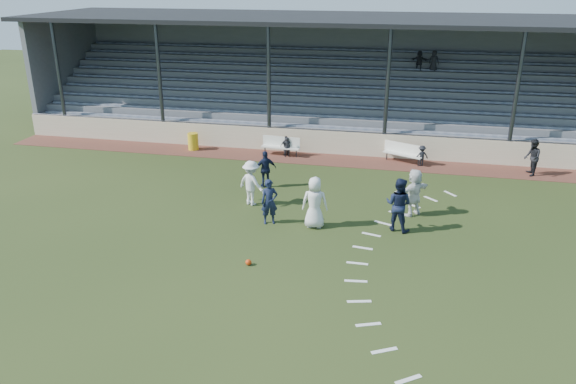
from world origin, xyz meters
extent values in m
plane|color=#273415|center=(0.00, 0.00, 0.00)|extent=(90.00, 90.00, 0.00)
cube|color=#532A21|center=(0.00, 10.50, 0.01)|extent=(34.00, 2.00, 0.02)
cube|color=beige|center=(0.00, 11.55, 0.60)|extent=(34.00, 0.18, 1.20)
cube|color=silver|center=(-2.16, 10.64, 0.45)|extent=(2.03, 0.59, 0.06)
cube|color=silver|center=(-2.16, 10.86, 0.70)|extent=(2.00, 0.26, 0.54)
cylinder|color=#33353B|center=(-3.01, 10.73, 0.22)|extent=(0.06, 0.06, 0.40)
cylinder|color=#33353B|center=(-1.32, 10.56, 0.22)|extent=(0.06, 0.06, 0.40)
cube|color=silver|center=(3.99, 10.77, 0.45)|extent=(1.99, 1.18, 0.06)
cube|color=silver|center=(3.99, 10.99, 0.70)|extent=(1.85, 0.87, 0.54)
cylinder|color=#33353B|center=(3.21, 11.12, 0.22)|extent=(0.06, 0.06, 0.40)
cylinder|color=#33353B|center=(4.76, 10.42, 0.22)|extent=(0.06, 0.06, 0.40)
cylinder|color=gold|center=(-6.93, 10.68, 0.47)|extent=(0.56, 0.56, 0.89)
sphere|color=red|center=(-0.58, -0.85, 0.10)|extent=(0.20, 0.20, 0.20)
imported|color=silver|center=(1.00, 2.50, 0.97)|extent=(1.00, 0.70, 1.95)
imported|color=#121A33|center=(-0.70, 2.46, 0.86)|extent=(0.74, 0.61, 1.73)
imported|color=#121A33|center=(4.00, 2.88, 1.00)|extent=(1.17, 1.03, 2.01)
imported|color=silver|center=(-1.85, 4.08, 0.93)|extent=(1.37, 1.13, 1.85)
imported|color=#121A33|center=(-1.79, 6.16, 0.82)|extent=(1.03, 0.83, 1.64)
imported|color=silver|center=(4.55, 4.42, 0.93)|extent=(1.61, 1.62, 1.87)
imported|color=black|center=(9.84, 10.20, 0.87)|extent=(0.70, 0.87, 1.71)
imported|color=black|center=(-1.80, 10.51, 0.54)|extent=(0.44, 0.36, 1.04)
imported|color=black|center=(-1.88, 10.74, 0.53)|extent=(0.65, 0.47, 1.02)
imported|color=black|center=(4.90, 10.52, 0.53)|extent=(0.75, 0.58, 1.02)
cube|color=slate|center=(0.00, 12.10, 0.60)|extent=(34.00, 0.80, 1.20)
cube|color=gray|center=(0.00, 12.20, 1.25)|extent=(33.00, 0.28, 0.10)
cube|color=slate|center=(0.00, 12.90, 0.80)|extent=(34.00, 0.80, 1.60)
cube|color=gray|center=(0.00, 13.00, 1.65)|extent=(33.00, 0.28, 0.10)
cube|color=slate|center=(0.00, 13.70, 1.00)|extent=(34.00, 0.80, 2.00)
cube|color=gray|center=(0.00, 13.80, 2.05)|extent=(33.00, 0.28, 0.10)
cube|color=slate|center=(0.00, 14.50, 1.20)|extent=(34.00, 0.80, 2.40)
cube|color=gray|center=(0.00, 14.60, 2.45)|extent=(33.00, 0.28, 0.10)
cube|color=slate|center=(0.00, 15.30, 1.40)|extent=(34.00, 0.80, 2.80)
cube|color=gray|center=(0.00, 15.40, 2.85)|extent=(33.00, 0.28, 0.10)
cube|color=slate|center=(0.00, 16.10, 1.60)|extent=(34.00, 0.80, 3.20)
cube|color=gray|center=(0.00, 16.20, 3.25)|extent=(33.00, 0.28, 0.10)
cube|color=slate|center=(0.00, 16.90, 1.80)|extent=(34.00, 0.80, 3.60)
cube|color=gray|center=(0.00, 17.00, 3.65)|extent=(33.00, 0.28, 0.10)
cube|color=slate|center=(0.00, 17.70, 2.00)|extent=(34.00, 0.80, 4.00)
cube|color=gray|center=(0.00, 17.80, 4.05)|extent=(33.00, 0.28, 0.10)
cube|color=slate|center=(0.00, 18.50, 2.20)|extent=(34.00, 0.80, 4.40)
cube|color=gray|center=(0.00, 18.60, 4.45)|extent=(33.00, 0.28, 0.10)
cube|color=slate|center=(0.00, 19.10, 3.20)|extent=(34.00, 0.40, 6.40)
cube|color=slate|center=(-16.85, 15.50, 3.20)|extent=(0.30, 7.80, 6.40)
cube|color=black|center=(0.00, 15.20, 6.50)|extent=(34.60, 9.00, 0.22)
cylinder|color=#33353B|center=(-15.00, 11.65, 3.25)|extent=(0.20, 0.20, 6.50)
cylinder|color=#33353B|center=(-9.00, 11.65, 3.25)|extent=(0.20, 0.20, 6.50)
cylinder|color=#33353B|center=(-3.00, 11.65, 3.25)|extent=(0.20, 0.20, 6.50)
cylinder|color=#33353B|center=(3.00, 11.65, 3.25)|extent=(0.20, 0.20, 6.50)
cylinder|color=#33353B|center=(9.00, 11.65, 3.25)|extent=(0.20, 0.20, 6.50)
cylinder|color=#33353B|center=(0.00, 11.55, 1.25)|extent=(34.00, 0.05, 0.05)
imported|color=black|center=(5.29, 16.94, 4.17)|extent=(0.64, 0.50, 1.14)
imported|color=black|center=(4.49, 16.94, 4.15)|extent=(1.07, 0.53, 1.10)
cube|color=white|center=(6.12, 7.01, 0.01)|extent=(0.54, 0.61, 0.01)
cube|color=white|center=(5.29, 6.22, 0.01)|extent=(0.59, 0.56, 0.01)
cube|color=white|center=(4.57, 5.34, 0.01)|extent=(0.64, 0.51, 0.01)
cube|color=white|center=(3.96, 4.38, 0.01)|extent=(0.67, 0.44, 0.01)
cube|color=white|center=(3.48, 3.34, 0.01)|extent=(0.70, 0.37, 0.01)
cube|color=white|center=(3.13, 2.26, 0.01)|extent=(0.71, 0.29, 0.01)
cube|color=white|center=(2.92, 1.14, 0.01)|extent=(0.71, 0.21, 0.01)
cube|color=white|center=(2.85, 0.00, 0.01)|extent=(0.70, 0.12, 0.01)
cube|color=white|center=(2.92, -1.14, 0.01)|extent=(0.71, 0.21, 0.01)
cube|color=white|center=(3.13, -2.26, 0.01)|extent=(0.71, 0.29, 0.01)
cube|color=white|center=(3.48, -3.34, 0.01)|extent=(0.70, 0.37, 0.01)
cube|color=white|center=(3.96, -4.38, 0.01)|extent=(0.67, 0.44, 0.01)
cube|color=white|center=(4.57, -5.34, 0.01)|extent=(0.64, 0.51, 0.01)
camera|label=1|loc=(4.07, -16.22, 8.83)|focal=35.00mm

